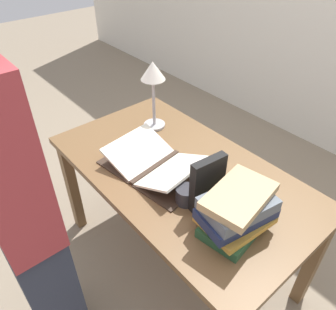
# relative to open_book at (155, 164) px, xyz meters

# --- Properties ---
(ground_plane) EXTENTS (12.00, 12.00, 0.00)m
(ground_plane) POSITION_rel_open_book_xyz_m (0.09, 0.09, -0.76)
(ground_plane) COLOR gray
(reading_desk) EXTENTS (1.40, 0.78, 0.73)m
(reading_desk) POSITION_rel_open_book_xyz_m (0.09, 0.09, -0.12)
(reading_desk) COLOR brown
(reading_desk) RESTS_ON ground_plane
(open_book) EXTENTS (0.56, 0.41, 0.10)m
(open_book) POSITION_rel_open_book_xyz_m (0.00, 0.00, 0.00)
(open_book) COLOR #38281E
(open_book) RESTS_ON reading_desk
(book_stack_tall) EXTENTS (0.24, 0.32, 0.21)m
(book_stack_tall) POSITION_rel_open_book_xyz_m (0.51, 0.00, 0.07)
(book_stack_tall) COLOR #234C2D
(book_stack_tall) RESTS_ON reading_desk
(book_standing_upright) EXTENTS (0.06, 0.17, 0.25)m
(book_standing_upright) POSITION_rel_open_book_xyz_m (0.34, 0.02, 0.10)
(book_standing_upright) COLOR black
(book_standing_upright) RESTS_ON reading_desk
(reading_lamp) EXTENTS (0.14, 0.14, 0.41)m
(reading_lamp) POSITION_rel_open_book_xyz_m (-0.32, 0.24, 0.28)
(reading_lamp) COLOR #ADADB2
(reading_lamp) RESTS_ON reading_desk
(coffee_mug) EXTENTS (0.09, 0.11, 0.08)m
(coffee_mug) POSITION_rel_open_book_xyz_m (0.27, -0.04, 0.01)
(coffee_mug) COLOR #28282D
(coffee_mug) RESTS_ON reading_desk
(person_reader) EXTENTS (0.36, 0.22, 1.68)m
(person_reader) POSITION_rel_open_book_xyz_m (0.03, -0.66, 0.07)
(person_reader) COLOR #2D3342
(person_reader) RESTS_ON ground_plane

